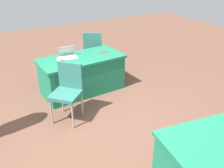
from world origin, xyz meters
TOP-DOWN VIEW (x-y plane):
  - ground_plane at (0.00, 0.00)m, footprint 14.40×14.40m
  - table_foreground at (-0.32, -1.65)m, footprint 1.69×0.90m
  - chair_tucked_left at (-0.97, -2.49)m, footprint 0.60×0.60m
  - chair_aisle at (0.26, -0.85)m, footprint 0.62×0.62m
  - laptop_silver at (-0.10, -1.76)m, footprint 0.34×0.32m
  - yarn_ball at (0.13, -1.59)m, footprint 0.11×0.11m
  - scissors_red at (-0.85, -1.68)m, footprint 0.18×0.06m

SIDE VIEW (x-z plane):
  - ground_plane at x=0.00m, z-range 0.00..0.00m
  - table_foreground at x=-0.32m, z-range 0.00..0.73m
  - chair_tucked_left at x=-0.97m, z-range 0.07..1.03m
  - chair_aisle at x=0.26m, z-range 0.07..1.04m
  - scissors_red at x=-0.85m, z-range 0.73..0.73m
  - laptop_silver at x=-0.10m, z-range 0.66..0.87m
  - yarn_ball at x=0.13m, z-range 0.73..0.84m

